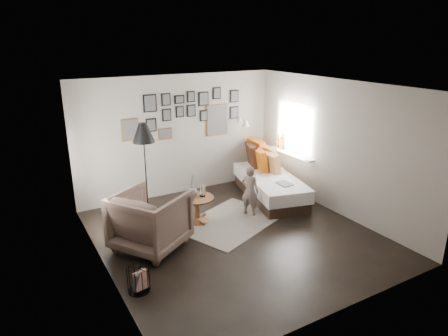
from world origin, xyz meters
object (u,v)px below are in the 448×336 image
floor_lamp (143,136)px  armchair (150,220)px  magazine_basket (139,279)px  child (250,191)px  daybed (267,181)px  demijohn_large (275,203)px  demijohn_small (293,203)px  vase (193,191)px  pedestal_table (197,210)px

floor_lamp → armchair: bearing=-107.2°
magazine_basket → child: (2.69, 1.32, 0.32)m
daybed → floor_lamp: bearing=-176.2°
demijohn_large → armchair: bearing=-177.9°
daybed → armchair: bearing=-150.0°
child → demijohn_large: bearing=-141.4°
daybed → demijohn_small: (-0.01, -0.89, -0.17)m
vase → armchair: 1.13m
daybed → pedestal_table: bearing=-154.6°
floor_lamp → demijohn_small: (2.55, -1.34, -1.40)m
daybed → magazine_basket: (-3.55, -1.93, -0.16)m
demijohn_large → magazine_basket: bearing=-160.0°
magazine_basket → demijohn_small: bearing=16.4°
demijohn_small → child: (-0.84, 0.28, 0.33)m
magazine_basket → child: child is taller
demijohn_small → child: child is taller
pedestal_table → demijohn_large: (1.53, -0.38, -0.04)m
armchair → daybed: bearing=-106.5°
armchair → magazine_basket: armchair is taller
pedestal_table → magazine_basket: bearing=-137.1°
armchair → demijohn_small: 2.98m
floor_lamp → magazine_basket: (-0.98, -2.38, -1.39)m
daybed → magazine_basket: size_ratio=6.29×
armchair → demijohn_large: size_ratio=2.15×
magazine_basket → demijohn_large: 3.39m
floor_lamp → demijohn_large: size_ratio=3.65×
demijohn_large → vase: bearing=166.0°
child → armchair: bearing=63.7°
armchair → floor_lamp: 1.75m
armchair → demijohn_small: size_ratio=2.37×
armchair → child: bearing=-115.8°
child → demijohn_small: bearing=-141.7°
demijohn_small → pedestal_table: bearing=165.0°
armchair → magazine_basket: size_ratio=2.84×
vase → armchair: bearing=-153.7°
daybed → demijohn_small: 0.91m
demijohn_small → armchair: bearing=179.5°
daybed → child: daybed is taller
armchair → child: (2.11, 0.26, 0.01)m
magazine_basket → demijohn_small: size_ratio=0.83×
vase → demijohn_large: size_ratio=0.91×
daybed → child: 1.07m
demijohn_small → child: 0.95m
magazine_basket → demijohn_small: demijohn_small is taller
demijohn_large → demijohn_small: (0.35, -0.12, -0.02)m
vase → demijohn_small: bearing=-14.9°
child → pedestal_table: bearing=44.8°
vase → armchair: (-1.00, -0.50, -0.15)m
pedestal_table → vase: size_ratio=1.40×
vase → floor_lamp: floor_lamp is taller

